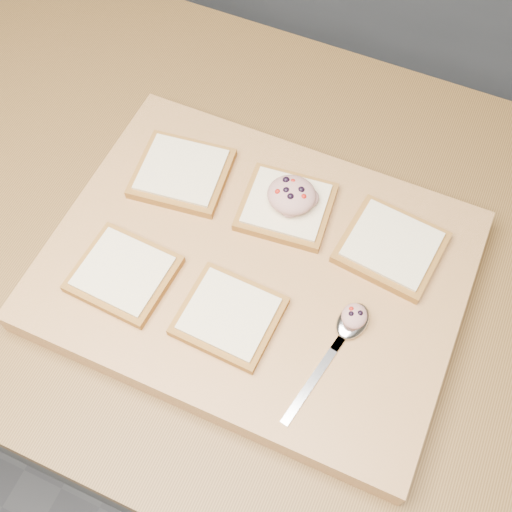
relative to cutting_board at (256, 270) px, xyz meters
The scene contains 11 objects.
ground 0.93m from the cutting_board, 51.64° to the left, with size 4.00×4.00×0.00m, color #515459.
island_counter 0.48m from the cutting_board, 51.64° to the left, with size 2.00×0.80×0.90m.
cutting_board is the anchor object (origin of this frame).
bread_far_left 0.18m from the cutting_board, 150.64° to the left, with size 0.14×0.13×0.02m.
bread_far_center 0.10m from the cutting_board, 87.43° to the left, with size 0.13×0.12×0.02m.
bread_far_right 0.18m from the cutting_board, 30.01° to the left, with size 0.14×0.13×0.02m.
bread_near_left 0.18m from the cutting_board, 149.34° to the right, with size 0.13×0.12×0.02m.
bread_near_center 0.09m from the cutting_board, 88.92° to the right, with size 0.12×0.11×0.02m.
tuna_salad_dollop 0.11m from the cutting_board, 84.67° to the left, with size 0.07×0.06×0.03m.
spoon 0.15m from the cutting_board, 16.79° to the right, with size 0.06×0.19×0.01m.
spoon_salad 0.16m from the cutting_board, 11.62° to the right, with size 0.03×0.04×0.02m.
Camera 1 is at (0.11, -0.44, 1.69)m, focal length 45.00 mm.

